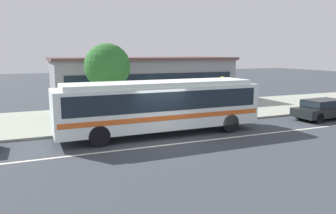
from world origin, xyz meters
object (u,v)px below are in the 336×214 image
street_tree_near_stop (107,67)px  pedestrian_waiting_near_sign (172,103)px  bus_stop_sign (222,92)px  transit_bus (160,104)px  sedan_far_ahead (324,108)px

street_tree_near_stop → pedestrian_waiting_near_sign: bearing=-16.6°
bus_stop_sign → transit_bus: bearing=-159.2°
transit_bus → bus_stop_sign: transit_bus is taller
sedan_far_ahead → pedestrian_waiting_near_sign: pedestrian_waiting_near_sign is taller
transit_bus → pedestrian_waiting_near_sign: (2.14, 3.45, -0.54)m
transit_bus → bus_stop_sign: bearing=20.8°
sedan_far_ahead → pedestrian_waiting_near_sign: (-9.08, 3.79, 0.36)m
transit_bus → street_tree_near_stop: street_tree_near_stop is taller
pedestrian_waiting_near_sign → street_tree_near_stop: (-3.84, 1.15, 2.29)m
transit_bus → street_tree_near_stop: (-1.70, 4.60, 1.75)m
pedestrian_waiting_near_sign → bus_stop_sign: (2.80, -1.57, 0.72)m
pedestrian_waiting_near_sign → street_tree_near_stop: size_ratio=0.35×
transit_bus → pedestrian_waiting_near_sign: bearing=58.2°
transit_bus → sedan_far_ahead: bearing=-1.7°
pedestrian_waiting_near_sign → bus_stop_sign: bus_stop_sign is taller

